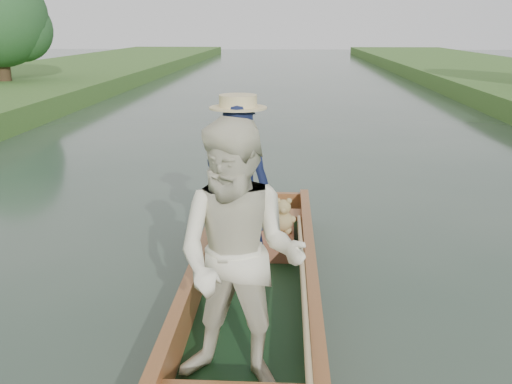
{
  "coord_description": "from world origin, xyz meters",
  "views": [
    {
      "loc": [
        0.28,
        -4.49,
        2.44
      ],
      "look_at": [
        0.0,
        0.6,
        0.95
      ],
      "focal_mm": 40.0,
      "sensor_mm": 36.0,
      "label": 1
    }
  ],
  "objects": [
    {
      "name": "ground",
      "position": [
        0.0,
        0.0,
        0.0
      ],
      "size": [
        120.0,
        120.0,
        0.0
      ],
      "primitive_type": "plane",
      "color": "#283D30",
      "rests_on": "ground"
    },
    {
      "name": "trees_far",
      "position": [
        0.0,
        7.93,
        2.45
      ],
      "size": [
        22.78,
        17.2,
        4.4
      ],
      "color": "#47331E",
      "rests_on": "ground"
    },
    {
      "name": "punt",
      "position": [
        -0.04,
        -0.26,
        0.67
      ],
      "size": [
        1.12,
        5.0,
        1.91
      ],
      "color": "black",
      "rests_on": "ground"
    }
  ]
}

